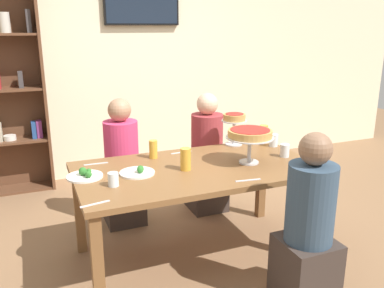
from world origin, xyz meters
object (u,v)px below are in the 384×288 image
(dining_table, at_px, (197,177))
(salad_plate_near_diner, at_px, (85,175))
(beer_glass_amber_spare, at_px, (153,149))
(cutlery_knife_near, at_px, (181,152))
(diner_far_right, at_px, (207,161))
(diner_far_left, at_px, (123,171))
(water_glass_clear_spare, at_px, (273,140))
(cutlery_knife_far, at_px, (317,168))
(beer_glass_amber_short, at_px, (186,159))
(diner_near_right, at_px, (308,234))
(deep_dish_pizza_stand, at_px, (250,135))
(personal_pizza_stand, at_px, (234,121))
(salad_plate_far_diner, at_px, (138,172))
(water_glass_clear_far, at_px, (113,179))
(water_glass_clear_near, at_px, (285,150))
(cutlery_fork_far, at_px, (248,180))
(cutlery_spare_fork, at_px, (95,204))
(television, at_px, (142,2))
(cutlery_fork_near, at_px, (96,164))

(dining_table, height_order, salad_plate_near_diner, salad_plate_near_diner)
(salad_plate_near_diner, relative_size, beer_glass_amber_spare, 1.72)
(cutlery_knife_near, bearing_deg, diner_far_right, -138.89)
(diner_far_right, relative_size, diner_far_left, 1.00)
(water_glass_clear_spare, bearing_deg, diner_far_left, 155.69)
(dining_table, relative_size, cutlery_knife_near, 9.86)
(cutlery_knife_far, bearing_deg, salad_plate_near_diner, 152.21)
(salad_plate_near_diner, bearing_deg, beer_glass_amber_short, -9.65)
(diner_near_right, xyz_separation_m, deep_dish_pizza_stand, (-0.02, 0.72, 0.47))
(dining_table, xyz_separation_m, personal_pizza_stand, (0.53, 0.42, 0.30))
(salad_plate_far_diner, height_order, cutlery_knife_far, salad_plate_far_diner)
(salad_plate_near_diner, height_order, water_glass_clear_far, water_glass_clear_far)
(water_glass_clear_near, bearing_deg, cutlery_knife_near, 150.51)
(cutlery_knife_far, bearing_deg, beer_glass_amber_spare, 134.51)
(cutlery_fork_far, bearing_deg, beer_glass_amber_short, 138.52)
(dining_table, height_order, diner_far_left, diner_far_left)
(water_glass_clear_far, bearing_deg, beer_glass_amber_short, 11.43)
(diner_far_right, xyz_separation_m, cutlery_knife_far, (0.37, -1.13, 0.25))
(diner_far_right, height_order, salad_plate_far_diner, diner_far_right)
(diner_far_left, height_order, water_glass_clear_far, diner_far_left)
(diner_near_right, distance_m, personal_pizza_stand, 1.29)
(beer_glass_amber_spare, xyz_separation_m, cutlery_knife_near, (0.25, 0.05, -0.07))
(dining_table, height_order, cutlery_knife_far, cutlery_knife_far)
(salad_plate_far_diner, relative_size, cutlery_knife_far, 1.39)
(cutlery_knife_near, distance_m, cutlery_spare_fork, 1.12)
(beer_glass_amber_short, relative_size, water_glass_clear_spare, 1.51)
(personal_pizza_stand, bearing_deg, beer_glass_amber_spare, -173.14)
(personal_pizza_stand, xyz_separation_m, beer_glass_amber_spare, (-0.76, -0.09, -0.14))
(television, height_order, diner_far_left, television)
(water_glass_clear_far, bearing_deg, personal_pizza_stand, 25.25)
(diner_near_right, distance_m, cutlery_knife_near, 1.25)
(salad_plate_near_diner, xyz_separation_m, cutlery_fork_far, (1.01, -0.48, -0.01))
(water_glass_clear_far, bearing_deg, beer_glass_amber_spare, 48.17)
(television, height_order, cutlery_knife_far, television)
(salad_plate_far_diner, distance_m, beer_glass_amber_short, 0.35)
(beer_glass_amber_short, xyz_separation_m, water_glass_clear_far, (-0.55, -0.11, -0.04))
(diner_near_right, distance_m, cutlery_knife_far, 0.61)
(beer_glass_amber_short, bearing_deg, beer_glass_amber_spare, 111.03)
(television, height_order, personal_pizza_stand, television)
(personal_pizza_stand, height_order, water_glass_clear_far, personal_pizza_stand)
(beer_glass_amber_spare, distance_m, water_glass_clear_far, 0.62)
(diner_far_left, height_order, cutlery_knife_far, diner_far_left)
(water_glass_clear_near, bearing_deg, cutlery_fork_near, 164.81)
(diner_far_left, height_order, salad_plate_near_diner, diner_far_left)
(cutlery_spare_fork, bearing_deg, cutlery_fork_near, 69.11)
(diner_far_right, bearing_deg, salad_plate_far_diner, -49.57)
(salad_plate_near_diner, bearing_deg, television, 63.40)
(dining_table, bearing_deg, diner_far_left, 116.14)
(deep_dish_pizza_stand, bearing_deg, salad_plate_far_diner, 174.15)
(diner_far_left, xyz_separation_m, cutlery_knife_far, (1.19, -1.16, 0.25))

